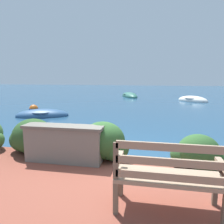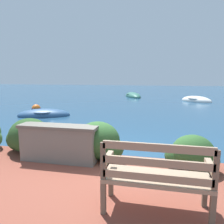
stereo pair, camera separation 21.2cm
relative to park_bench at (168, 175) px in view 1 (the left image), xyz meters
The scene contains 10 objects.
ground_plane 2.23m from the park_bench, 119.79° to the left, with size 80.00×80.00×0.00m.
park_bench is the anchor object (origin of this frame).
stone_wall 2.28m from the park_bench, 146.11° to the left, with size 1.57×0.39×0.72m.
hedge_clump_left 3.18m from the park_bench, 149.81° to the left, with size 1.12×0.80×0.76m.
hedge_clump_centre 1.98m from the park_bench, 127.27° to the left, with size 1.12×0.81×0.76m.
hedge_clump_right 1.55m from the park_bench, 66.96° to the left, with size 0.93×0.67×0.63m.
rowboat_nearest 8.63m from the park_bench, 128.39° to the left, with size 2.66×1.84×0.60m.
rowboat_mid 14.90m from the park_bench, 79.68° to the left, with size 2.59×2.49×0.71m.
rowboat_far 17.56m from the park_bench, 97.91° to the left, with size 2.25×3.44×0.70m.
mooring_buoy 10.65m from the park_bench, 128.95° to the left, with size 0.53×0.53×0.48m.
Camera 1 is at (0.86, -4.39, 1.88)m, focal length 35.00 mm.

